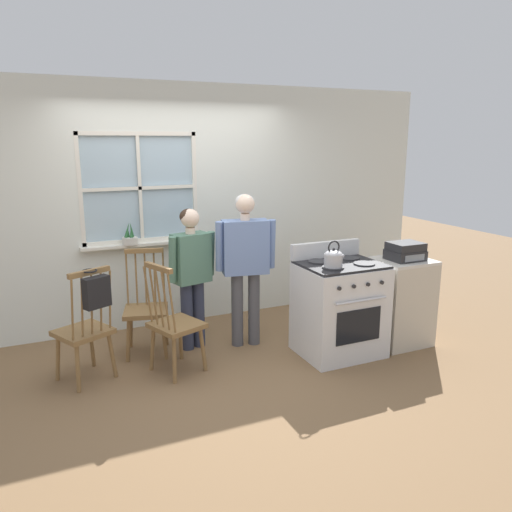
{
  "coord_description": "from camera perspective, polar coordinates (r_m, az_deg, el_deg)",
  "views": [
    {
      "loc": [
        -1.48,
        -4.07,
        2.09
      ],
      "look_at": [
        0.43,
        0.17,
        1.0
      ],
      "focal_mm": 35.0,
      "sensor_mm": 36.0,
      "label": 1
    }
  ],
  "objects": [
    {
      "name": "potted_plant",
      "position": [
        5.55,
        -14.22,
        1.95
      ],
      "size": [
        0.16,
        0.16,
        0.25
      ],
      "color": "beige",
      "rests_on": "wall_back"
    },
    {
      "name": "chair_near_wall",
      "position": [
        5.07,
        -12.45,
        -5.95
      ],
      "size": [
        0.51,
        0.5,
        1.04
      ],
      "rotation": [
        0.0,
        0.0,
        -0.26
      ],
      "color": "olive",
      "rests_on": "ground_plane"
    },
    {
      "name": "person_elderly_left",
      "position": [
        4.99,
        -7.39,
        -1.28
      ],
      "size": [
        0.52,
        0.29,
        1.43
      ],
      "rotation": [
        0.0,
        0.0,
        0.23
      ],
      "color": "#2D3347",
      "rests_on": "ground_plane"
    },
    {
      "name": "chair_center_cluster",
      "position": [
        4.61,
        -9.3,
        -7.76
      ],
      "size": [
        0.52,
        0.54,
        1.04
      ],
      "rotation": [
        0.0,
        0.0,
        1.94
      ],
      "color": "olive",
      "rests_on": "ground_plane"
    },
    {
      "name": "wall_back",
      "position": [
        5.72,
        -8.76,
        5.43
      ],
      "size": [
        6.4,
        0.16,
        2.7
      ],
      "color": "silver",
      "rests_on": "ground_plane"
    },
    {
      "name": "side_counter",
      "position": [
        5.4,
        16.19,
        -5.02
      ],
      "size": [
        0.55,
        0.5,
        0.9
      ],
      "color": "beige",
      "rests_on": "ground_plane"
    },
    {
      "name": "stereo",
      "position": [
        5.25,
        16.71,
        0.51
      ],
      "size": [
        0.34,
        0.29,
        0.18
      ],
      "color": "#232326",
      "rests_on": "side_counter"
    },
    {
      "name": "chair_by_window",
      "position": [
        4.65,
        -19.01,
        -8.16
      ],
      "size": [
        0.55,
        0.54,
        1.04
      ],
      "rotation": [
        0.0,
        0.0,
        -2.68
      ],
      "color": "olive",
      "rests_on": "ground_plane"
    },
    {
      "name": "person_teen_center",
      "position": [
        5.01,
        -1.22,
        0.01
      ],
      "size": [
        0.62,
        0.29,
        1.57
      ],
      "rotation": [
        0.0,
        0.0,
        -0.19
      ],
      "color": "#4C4C51",
      "rests_on": "ground_plane"
    },
    {
      "name": "handbag",
      "position": [
        4.33,
        -17.78,
        -3.87
      ],
      "size": [
        0.24,
        0.24,
        0.31
      ],
      "color": "black",
      "rests_on": "chair_by_window"
    },
    {
      "name": "stove",
      "position": [
        5.0,
        9.5,
        -5.84
      ],
      "size": [
        0.78,
        0.68,
        1.08
      ],
      "color": "silver",
      "rests_on": "ground_plane"
    },
    {
      "name": "ground_plane",
      "position": [
        4.8,
        -3.88,
        -12.62
      ],
      "size": [
        16.0,
        16.0,
        0.0
      ],
      "primitive_type": "plane",
      "color": "brown"
    },
    {
      "name": "kettle",
      "position": [
        4.65,
        8.85,
        -0.2
      ],
      "size": [
        0.21,
        0.17,
        0.25
      ],
      "color": "#B7B7BC",
      "rests_on": "stove"
    }
  ]
}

